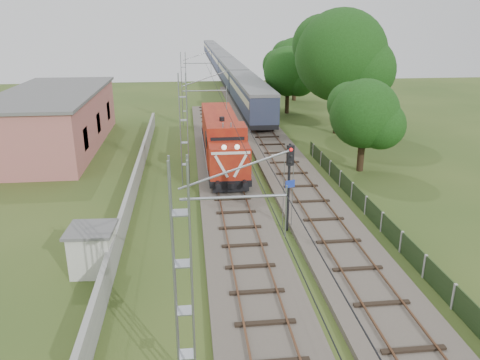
{
  "coord_description": "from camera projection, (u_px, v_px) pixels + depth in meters",
  "views": [
    {
      "loc": [
        -2.68,
        -20.08,
        11.56
      ],
      "look_at": [
        0.31,
        6.5,
        2.2
      ],
      "focal_mm": 35.0,
      "sensor_mm": 36.0,
      "label": 1
    }
  ],
  "objects": [
    {
      "name": "tree_c",
      "position": [
        289.0,
        72.0,
        57.56
      ],
      "size": [
        6.36,
        6.05,
        8.24
      ],
      "color": "#392717",
      "rests_on": "ground"
    },
    {
      "name": "tree_a",
      "position": [
        365.0,
        115.0,
        35.67
      ],
      "size": [
        5.57,
        5.3,
        7.22
      ],
      "color": "#392717",
      "rests_on": "ground"
    },
    {
      "name": "fence",
      "position": [
        382.0,
        222.0,
        26.39
      ],
      "size": [
        0.12,
        32.0,
        1.2
      ],
      "color": "black",
      "rests_on": "ground"
    },
    {
      "name": "tree_b",
      "position": [
        342.0,
        57.0,
        46.5
      ],
      "size": [
        9.63,
        9.17,
        12.48
      ],
      "color": "#392717",
      "rests_on": "ground"
    },
    {
      "name": "track_main",
      "position": [
        234.0,
        208.0,
        29.44
      ],
      "size": [
        4.2,
        70.0,
        0.45
      ],
      "color": "#6B6054",
      "rests_on": "ground"
    },
    {
      "name": "ground",
      "position": [
        249.0,
        266.0,
        22.93
      ],
      "size": [
        140.0,
        140.0,
        0.0
      ],
      "primitive_type": "plane",
      "color": "#30481B",
      "rests_on": "ground"
    },
    {
      "name": "track_side",
      "position": [
        275.0,
        150.0,
        42.16
      ],
      "size": [
        4.2,
        80.0,
        0.45
      ],
      "color": "#6B6054",
      "rests_on": "ground"
    },
    {
      "name": "boundary_wall",
      "position": [
        136.0,
        177.0,
        33.26
      ],
      "size": [
        0.25,
        40.0,
        1.5
      ],
      "primitive_type": "cube",
      "color": "#9E9E99",
      "rests_on": "ground"
    },
    {
      "name": "tree_d",
      "position": [
        296.0,
        61.0,
        66.58
      ],
      "size": [
        6.84,
        6.52,
        8.87
      ],
      "color": "#392717",
      "rests_on": "ground"
    },
    {
      "name": "locomotive",
      "position": [
        222.0,
        138.0,
        38.28
      ],
      "size": [
        2.85,
        16.26,
        4.13
      ],
      "color": "black",
      "rests_on": "ground"
    },
    {
      "name": "relay_hut",
      "position": [
        93.0,
        250.0,
        22.13
      ],
      "size": [
        2.29,
        2.29,
        2.25
      ],
      "color": "silver",
      "rests_on": "ground"
    },
    {
      "name": "signal_post",
      "position": [
        290.0,
        173.0,
        25.48
      ],
      "size": [
        0.56,
        0.44,
        5.14
      ],
      "color": "black",
      "rests_on": "ground"
    },
    {
      "name": "coach_rake",
      "position": [
        222.0,
        61.0,
        101.42
      ],
      "size": [
        3.11,
        116.28,
        3.6
      ],
      "color": "black",
      "rests_on": "ground"
    },
    {
      "name": "catenary",
      "position": [
        185.0,
        131.0,
        32.54
      ],
      "size": [
        3.31,
        70.0,
        8.0
      ],
      "color": "gray",
      "rests_on": "ground"
    },
    {
      "name": "station_building",
      "position": [
        54.0,
        119.0,
        42.99
      ],
      "size": [
        8.4,
        20.4,
        5.22
      ],
      "color": "#B46261",
      "rests_on": "ground"
    }
  ]
}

